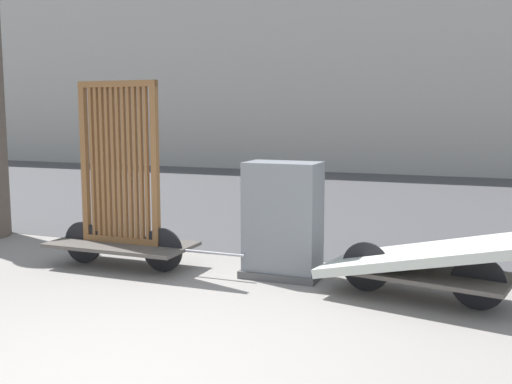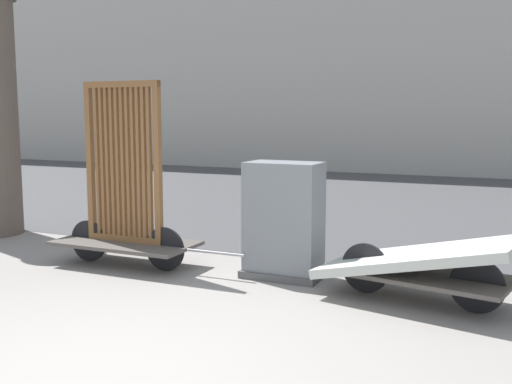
# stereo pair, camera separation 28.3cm
# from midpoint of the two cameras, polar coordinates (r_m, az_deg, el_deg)

# --- Properties ---
(ground_plane) EXTENTS (60.00, 60.00, 0.00)m
(ground_plane) POSITION_cam_midpoint_polar(r_m,az_deg,el_deg) (4.29, -15.04, -16.94)
(ground_plane) COLOR gray
(road_strip) EXTENTS (56.00, 10.77, 0.01)m
(road_strip) POSITION_cam_midpoint_polar(r_m,az_deg,el_deg) (12.46, 10.31, -0.73)
(road_strip) COLOR #424244
(road_strip) RESTS_ON ground_plane
(bike_cart_with_bedframe) EXTENTS (2.35, 0.80, 2.12)m
(bike_cart_with_bedframe) POSITION_cam_midpoint_polar(r_m,az_deg,el_deg) (7.01, -13.88, -1.39)
(bike_cart_with_bedframe) COLOR #4C4742
(bike_cart_with_bedframe) RESTS_ON ground_plane
(bike_cart_with_mattress) EXTENTS (2.48, 1.30, 0.69)m
(bike_cart_with_mattress) POSITION_cam_midpoint_polar(r_m,az_deg,el_deg) (5.84, 14.01, -6.35)
(bike_cart_with_mattress) COLOR #4C4742
(bike_cart_with_mattress) RESTS_ON ground_plane
(utility_cabinet) EXTENTS (0.85, 0.53, 1.25)m
(utility_cabinet) POSITION_cam_midpoint_polar(r_m,az_deg,el_deg) (6.43, 1.31, -3.05)
(utility_cabinet) COLOR #4C4C4C
(utility_cabinet) RESTS_ON ground_plane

